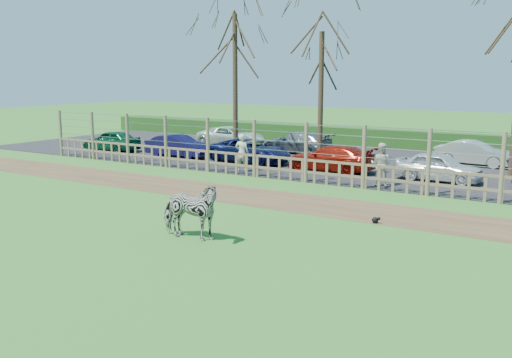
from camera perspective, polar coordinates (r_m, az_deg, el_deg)
The scene contains 19 objects.
ground at distance 17.08m, azimuth -7.32°, elevation -4.60°, with size 120.00×120.00×0.00m, color #529039.
dirt_strip at distance 20.65m, azimuth 0.57°, elevation -1.88°, with size 34.00×2.80×0.01m, color brown.
asphalt at distance 29.52m, azimuth 10.71°, elevation 1.68°, with size 44.00×13.00×0.04m, color #232326.
hedge at distance 36.02m, azimuth 14.79°, elevation 3.91°, with size 46.00×2.00×1.10m, color #1E4716.
fence at distance 23.52m, azimuth 5.01°, elevation 1.57°, with size 30.16×0.16×2.50m.
tree_left at distance 30.45m, azimuth -2.11°, elevation 12.67°, with size 4.80×4.80×7.88m.
tree_mid at distance 29.07m, azimuth 6.56°, elevation 11.25°, with size 4.80×4.80×6.83m.
zebra at distance 15.41m, azimuth -6.67°, elevation -3.18°, with size 0.86×1.88×1.59m, color gray.
visitor_a at distance 25.91m, azimuth -1.41°, elevation 2.64°, with size 0.63×0.41×1.72m, color beige.
visitor_b at distance 23.03m, azimuth 12.37°, elevation 1.43°, with size 0.84×0.65×1.72m, color beige.
crow at distance 17.47m, azimuth 11.86°, elevation -4.04°, with size 0.26×0.19×0.21m.
car_0 at distance 34.15m, azimuth -14.24°, elevation 3.75°, with size 1.42×3.52×1.20m, color #0E5532.
car_1 at distance 30.92m, azimuth -7.80°, elevation 3.31°, with size 1.27×3.64×1.20m, color #17144A.
car_2 at distance 28.60m, azimuth -0.65°, elevation 2.84°, with size 1.99×4.32×1.20m, color #0D133F.
car_3 at distance 26.33m, azimuth 7.53°, elevation 2.10°, with size 1.68×4.13×1.20m, color maroon.
car_4 at distance 24.76m, azimuth 17.83°, elevation 1.17°, with size 1.42×3.52×1.20m, color silver.
car_8 at distance 35.42m, azimuth -2.48°, elevation 4.28°, with size 1.99×4.32×1.20m, color silver.
car_9 at distance 32.31m, azimuth 4.09°, elevation 3.68°, with size 1.68×4.13×1.20m, color slate.
car_11 at distance 29.67m, azimuth 20.96°, elevation 2.42°, with size 1.27×3.64×1.20m, color beige.
Camera 1 is at (10.47, -12.75, 4.38)m, focal length 40.00 mm.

